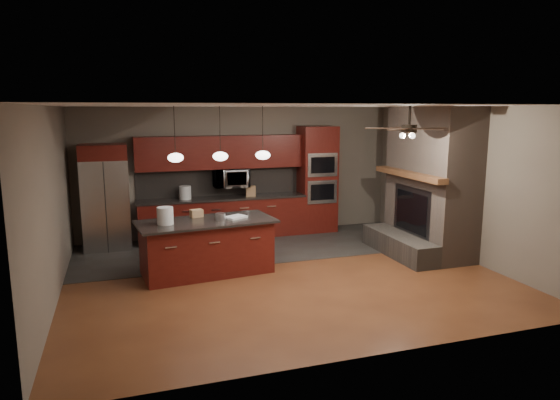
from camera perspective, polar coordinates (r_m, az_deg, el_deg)
name	(u,v)px	position (r m, az deg, el deg)	size (l,w,h in m)	color
ground	(284,274)	(8.51, 0.41, -8.49)	(7.00, 7.00, 0.00)	brown
ceiling	(284,106)	(8.06, 0.44, 10.71)	(7.00, 6.00, 0.02)	white
back_wall	(241,171)	(11.03, -4.53, 3.27)	(7.00, 0.02, 2.80)	#71675A
right_wall	(463,183)	(9.85, 20.14, 1.83)	(0.02, 6.00, 2.80)	#71675A
left_wall	(51,205)	(7.82, -24.70, -0.53)	(0.02, 6.00, 2.80)	#71675A
slate_tile_patch	(255,247)	(10.16, -2.82, -5.35)	(7.00, 2.40, 0.01)	#2E2C29
fireplace_column	(428,187)	(9.91, 16.57, 1.48)	(1.30, 2.10, 2.80)	brown
back_cabinetry	(222,197)	(10.76, -6.63, 0.33)	(3.59, 0.64, 2.20)	#571610
oven_tower	(317,179)	(11.29, 4.28, 2.36)	(0.80, 0.63, 2.38)	#571610
microwave	(231,178)	(10.74, -5.64, 2.52)	(0.73, 0.41, 0.50)	silver
refrigerator	(106,197)	(10.41, -19.31, 0.31)	(0.89, 0.75, 2.08)	silver
kitchen_island	(207,247)	(8.52, -8.34, -5.31)	(2.35, 1.27, 0.92)	#571610
white_bucket	(165,216)	(8.23, -12.99, -1.76)	(0.26, 0.26, 0.28)	silver
paint_can	(220,217)	(8.42, -6.82, -1.89)	(0.17, 0.17, 0.11)	#A9A8AD
paint_tray	(236,217)	(8.53, -5.11, -1.96)	(0.35, 0.24, 0.03)	white
cardboard_box	(197,213)	(8.70, -9.52, -1.50)	(0.20, 0.15, 0.13)	#A88056
counter_bucket	(185,193)	(10.56, -10.79, 0.83)	(0.25, 0.25, 0.28)	silver
counter_box	(251,191)	(10.78, -3.38, 1.03)	(0.20, 0.16, 0.22)	#97724E
pendant_left	(176,157)	(8.43, -11.85, 4.79)	(0.26, 0.26, 0.92)	black
pendant_center	(220,156)	(8.54, -6.83, 5.00)	(0.26, 0.26, 0.92)	black
pendant_right	(263,155)	(8.72, -1.97, 5.18)	(0.26, 0.26, 0.92)	black
ceiling_fan	(409,128)	(8.12, 14.55, 7.96)	(1.27, 1.33, 0.41)	black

